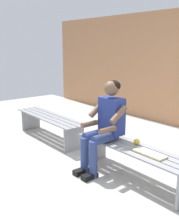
% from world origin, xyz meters
% --- Properties ---
extents(ground_plane, '(10.00, 7.00, 0.04)m').
position_xyz_m(ground_plane, '(1.02, 1.00, -0.02)').
color(ground_plane, '#B2B2AD').
extents(bench_near, '(1.78, 0.45, 0.43)m').
position_xyz_m(bench_near, '(0.00, 0.00, 0.33)').
color(bench_near, gray).
rests_on(bench_near, ground).
extents(bench_far, '(1.76, 0.45, 0.43)m').
position_xyz_m(bench_far, '(2.04, 0.00, 0.33)').
color(bench_far, gray).
rests_on(bench_far, ground).
extents(person_seated, '(0.50, 0.69, 1.23)m').
position_xyz_m(person_seated, '(0.45, 0.10, 0.67)').
color(person_seated, navy).
rests_on(person_seated, ground).
extents(apple, '(0.08, 0.08, 0.08)m').
position_xyz_m(apple, '(0.06, -0.10, 0.47)').
color(apple, gold).
rests_on(apple, bench_near).
extents(book_open, '(0.41, 0.16, 0.02)m').
position_xyz_m(book_open, '(-0.26, 0.03, 0.44)').
color(book_open, white).
rests_on(book_open, bench_near).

